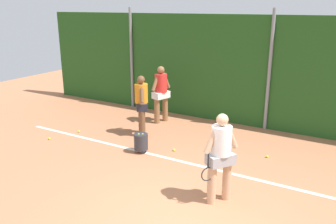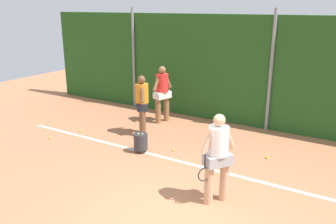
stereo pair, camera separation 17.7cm
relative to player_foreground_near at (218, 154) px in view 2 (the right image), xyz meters
name	(u,v)px [view 2 (the right image)]	position (x,y,z in m)	size (l,w,h in m)	color
ground_plane	(215,181)	(-0.34, 0.71, -0.99)	(26.40, 26.40, 0.00)	#B2704C
hedge_fence_backdrop	(272,74)	(-0.34, 4.72, 0.70)	(17.16, 0.25, 3.39)	#23511E
fence_post_left	(134,59)	(-5.29, 4.55, 0.80)	(0.10, 0.10, 3.59)	gray
fence_post_center	(271,72)	(-0.34, 4.55, 0.80)	(0.10, 0.10, 3.59)	gray
court_baseline_paint	(223,172)	(-0.34, 1.21, -0.99)	(12.54, 0.10, 0.01)	white
player_foreground_near	(218,154)	(0.00, 0.00, 0.00)	(0.54, 0.72, 1.77)	tan
player_midcourt	(142,102)	(-3.34, 2.28, -0.01)	(0.56, 0.60, 1.76)	brown
player_backcourt_far	(162,91)	(-3.46, 3.56, 0.03)	(0.46, 0.74, 1.83)	#8C603D
ball_hopper	(141,141)	(-2.63, 1.19, -0.70)	(0.36, 0.36, 0.51)	#2D2D33
tennis_ball_3	(267,157)	(0.29, 2.48, -0.96)	(0.07, 0.07, 0.07)	#CCDB33
tennis_ball_5	(174,150)	(-1.92, 1.67, -0.96)	(0.07, 0.07, 0.07)	#CCDB33
tennis_ball_6	(228,168)	(-0.32, 1.43, -0.96)	(0.07, 0.07, 0.07)	#CCDB33
tennis_ball_7	(80,131)	(-5.07, 1.47, -0.96)	(0.07, 0.07, 0.07)	#CCDB33
tennis_ball_9	(50,138)	(-5.38, 0.61, -0.96)	(0.07, 0.07, 0.07)	#CCDB33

